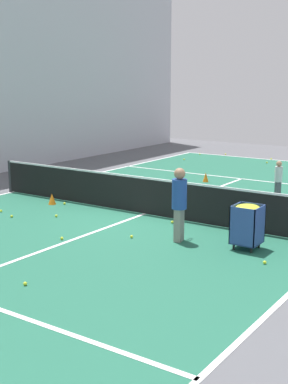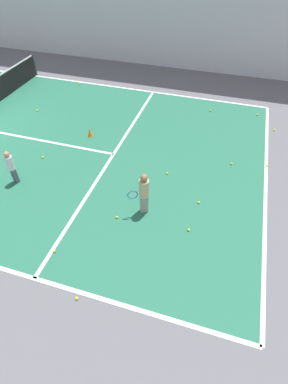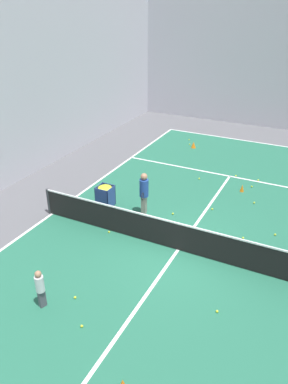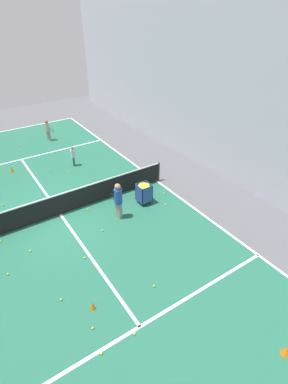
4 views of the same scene
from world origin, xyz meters
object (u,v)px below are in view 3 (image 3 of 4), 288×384
Objects in this scene: child_midcourt at (40,286)px; ball_cart at (105,193)px; tennis_net at (179,236)px; coach_at_net at (144,191)px; training_cone_1 at (242,188)px.

ball_cart is (-1.22, 5.05, 0.02)m from child_midcourt.
coach_at_net is (-1.98, 1.54, 0.42)m from tennis_net.
training_cone_1 is at bearing -1.89° from child_midcourt.
ball_cart is 3.10× the size of training_cone_1.
coach_at_net is at bearing 142.13° from tennis_net.
training_cone_1 is at bearing 130.00° from coach_at_net.
child_midcourt is 1.18× the size of ball_cart.
training_cone_1 is (4.27, 3.72, -0.51)m from ball_cart.
child_midcourt is at bearing -109.18° from training_cone_1.
child_midcourt is at bearing -120.08° from tennis_net.
child_midcourt is 9.29m from training_cone_1.
tennis_net is at bearing 41.71° from coach_at_net.
child_midcourt is at bearing -76.42° from ball_cart.
ball_cart is 5.68m from training_cone_1.
training_cone_1 is (2.81, 3.40, -0.78)m from coach_at_net.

